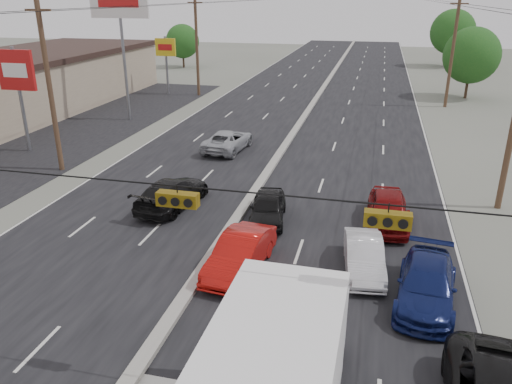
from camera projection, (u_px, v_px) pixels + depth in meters
The scene contains 22 objects.
ground at pixel (140, 367), 14.56m from camera, with size 200.00×200.00×0.00m, color #606356.
road_surface at pixel (300, 124), 41.64m from camera, with size 20.00×160.00×0.02m, color black.
center_median at pixel (300, 123), 41.60m from camera, with size 0.50×160.00×0.20m, color gray.
parking_lot at pixel (85, 127), 40.84m from camera, with size 10.00×42.00×0.02m, color black.
utility_pole_left_b at pixel (50, 87), 28.94m from camera, with size 1.60×0.30×10.00m.
utility_pole_left_c at pixel (197, 46), 51.51m from camera, with size 1.60×0.30×10.00m.
utility_pole_right_c at pixel (452, 52), 46.05m from camera, with size 1.60×0.30×10.00m.
traffic_signals at pixel (174, 197), 12.22m from camera, with size 25.00×0.30×0.54m.
pole_sign_mid at pixel (17, 76), 32.63m from camera, with size 2.60×0.25×7.00m.
pole_sign_billboard at pixel (120, 11), 39.72m from camera, with size 5.00×0.25×11.00m.
pole_sign_far at pixel (166, 52), 52.53m from camera, with size 2.20×0.25×6.00m.
tree_left_far at pixel (183, 41), 72.16m from camera, with size 4.80×4.80×6.12m.
tree_right_mid at pixel (472, 55), 50.30m from camera, with size 5.60×5.60×7.14m.
tree_right_far at pixel (453, 32), 72.43m from camera, with size 6.40×6.40×8.16m.
box_truck at pixel (278, 379), 11.38m from camera, with size 2.75×7.51×3.79m.
red_sedan at pixel (240, 254), 19.35m from camera, with size 1.56×4.48×1.48m, color #B00F0A.
queue_car_a at pixel (268, 208), 23.63m from camera, with size 1.61×4.00×1.36m, color black.
queue_car_b at pixel (364, 257), 19.31m from camera, with size 1.40×4.00×1.32m, color silver.
queue_car_d at pixel (426, 285), 17.37m from camera, with size 1.95×4.79×1.39m, color #0F184D.
queue_car_e at pixel (388, 210), 23.18m from camera, with size 1.83×4.56×1.55m, color maroon.
oncoming_near at pixel (172, 193), 25.22m from camera, with size 2.05×5.05×1.47m, color black.
oncoming_far at pixel (228, 141), 34.40m from camera, with size 2.32×5.04×1.40m, color #A2A5A9.
Camera 1 is at (6.02, -10.51, 10.14)m, focal length 35.00 mm.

